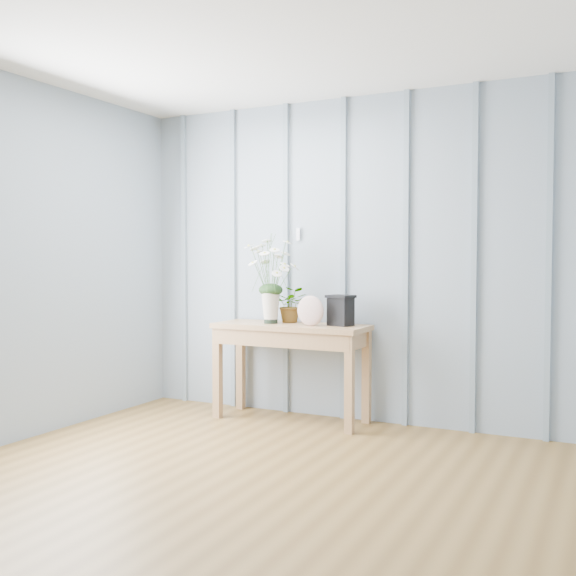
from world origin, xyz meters
The scene contains 7 objects.
ground centered at (0.00, 0.00, 0.00)m, with size 4.50×4.50×0.00m, color brown.
room_shell centered at (0.00, 0.92, 1.99)m, with size 4.00×4.50×2.50m.
sideboard centered at (-0.59, 1.99, 0.64)m, with size 1.20×0.45×0.75m.
daisy_vase centered at (-0.75, 1.97, 1.17)m, with size 0.48×0.36×0.67m.
spider_plant centered at (-0.64, 2.11, 0.89)m, with size 0.25×0.22×0.28m, color #163314.
felt_disc_vessel centered at (-0.39, 1.93, 0.86)m, with size 0.23×0.06×0.23m, color #8B4D53.
carved_box centered at (-0.19, 2.03, 0.87)m, with size 0.22×0.19×0.23m.
Camera 1 is at (1.69, -2.65, 1.25)m, focal length 42.00 mm.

